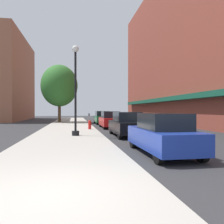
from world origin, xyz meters
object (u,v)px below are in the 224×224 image
at_px(fire_hydrant, 90,125).
at_px(parking_meter_near, 89,118).
at_px(car_red, 110,120).
at_px(car_green, 102,118).
at_px(tree_near, 59,86).
at_px(car_blue, 162,134).
at_px(car_black, 126,124).
at_px(lamppost, 75,89).

xyz_separation_m(fire_hydrant, parking_meter_near, (0.24, 4.40, 0.43)).
relative_size(car_red, car_green, 1.00).
xyz_separation_m(parking_meter_near, car_green, (1.95, 4.34, -0.14)).
height_order(tree_near, car_green, tree_near).
distance_m(car_blue, car_green, 19.55).
bearing_deg(car_black, car_blue, -91.25).
xyz_separation_m(parking_meter_near, car_blue, (1.95, -15.21, -0.14)).
bearing_deg(lamppost, car_red, 63.74).
bearing_deg(car_green, car_black, -89.77).
bearing_deg(car_red, car_green, 91.79).
distance_m(car_blue, car_red, 13.17).
relative_size(parking_meter_near, car_green, 0.30).
bearing_deg(tree_near, car_black, -71.62).
height_order(parking_meter_near, tree_near, tree_near).
relative_size(lamppost, tree_near, 0.75).
bearing_deg(parking_meter_near, lamppost, -99.41).
height_order(tree_near, car_blue, tree_near).
bearing_deg(car_black, parking_meter_near, 101.01).
distance_m(car_red, car_green, 6.37).
height_order(car_black, car_red, same).
height_order(lamppost, fire_hydrant, lamppost).
height_order(tree_near, car_red, tree_near).
bearing_deg(car_black, car_green, 88.75).
xyz_separation_m(lamppost, tree_near, (-2.08, 16.66, 1.94)).
xyz_separation_m(fire_hydrant, tree_near, (-3.33, 12.05, 4.62)).
relative_size(tree_near, car_blue, 1.84).
height_order(parking_meter_near, car_green, car_green).
xyz_separation_m(fire_hydrant, car_green, (2.19, 8.74, 0.29)).
relative_size(car_blue, car_black, 1.00).
bearing_deg(car_blue, car_green, 91.52).
distance_m(lamppost, parking_meter_near, 9.40).
height_order(lamppost, car_red, lamppost).
xyz_separation_m(tree_near, car_green, (5.52, -3.30, -4.33)).
height_order(fire_hydrant, car_blue, car_blue).
distance_m(fire_hydrant, car_green, 9.02).
xyz_separation_m(car_blue, car_black, (0.00, 6.24, 0.00)).
relative_size(car_black, car_red, 1.00).
distance_m(lamppost, tree_near, 16.90).
bearing_deg(fire_hydrant, car_black, -64.40).
bearing_deg(parking_meter_near, car_black, -77.74).
distance_m(car_black, car_green, 13.31).
bearing_deg(car_blue, parking_meter_near, 98.83).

